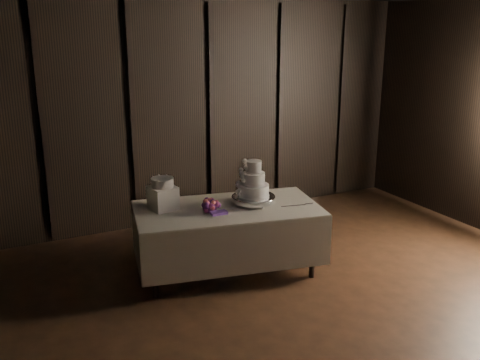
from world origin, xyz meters
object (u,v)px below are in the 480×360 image
object	(u,v)px
display_table	(228,237)
small_cake	(162,182)
cake_stand	(253,200)
wedding_cake	(252,183)
bouquet	(210,206)
box_pedestal	(163,198)

from	to	relation	value
display_table	small_cake	size ratio (longest dim) A/B	9.07
cake_stand	wedding_cake	world-z (taller)	wedding_cake
small_cake	cake_stand	bearing A→B (deg)	-16.73
bouquet	small_cake	bearing A→B (deg)	144.69
wedding_cake	small_cake	distance (m)	0.96
bouquet	display_table	bearing A→B (deg)	8.16
small_cake	wedding_cake	bearing A→B (deg)	-18.20
display_table	cake_stand	bearing A→B (deg)	7.30
cake_stand	box_pedestal	bearing A→B (deg)	163.27
cake_stand	wedding_cake	size ratio (longest dim) A/B	1.20
display_table	wedding_cake	xyz separation A→B (m)	(0.28, -0.04, 0.59)
bouquet	box_pedestal	world-z (taller)	box_pedestal
display_table	wedding_cake	distance (m)	0.65
display_table	box_pedestal	world-z (taller)	box_pedestal
bouquet	box_pedestal	bearing A→B (deg)	144.69
display_table	box_pedestal	xyz separation A→B (m)	(-0.64, 0.26, 0.47)
cake_stand	small_cake	distance (m)	1.02
display_table	small_cake	xyz separation A→B (m)	(-0.64, 0.26, 0.64)
wedding_cake	box_pedestal	xyz separation A→B (m)	(-0.91, 0.30, -0.12)
box_pedestal	small_cake	distance (m)	0.17
display_table	bouquet	size ratio (longest dim) A/B	5.68
cake_stand	small_cake	xyz separation A→B (m)	(-0.94, 0.28, 0.25)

